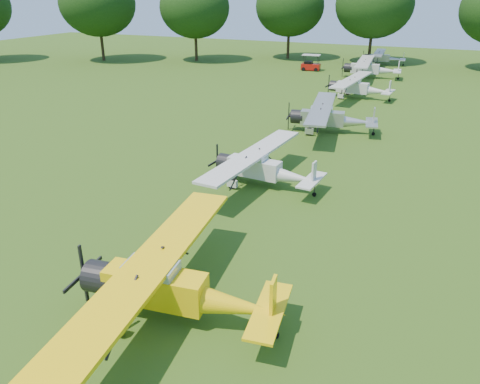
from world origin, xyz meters
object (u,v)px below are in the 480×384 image
at_px(aircraft_3, 262,166).
at_px(aircraft_5, 358,86).
at_px(aircraft_4, 329,116).
at_px(aircraft_7, 383,57).
at_px(aircraft_2, 170,285).
at_px(golf_cart, 310,65).
at_px(aircraft_6, 369,67).

bearing_deg(aircraft_3, aircraft_5, 93.56).
xyz_separation_m(aircraft_3, aircraft_4, (0.89, 12.11, 0.09)).
relative_size(aircraft_3, aircraft_7, 1.06).
bearing_deg(aircraft_3, aircraft_4, 90.73).
bearing_deg(aircraft_7, aircraft_2, -92.31).
relative_size(aircraft_4, golf_cart, 4.31).
bearing_deg(aircraft_4, aircraft_5, 81.93).
relative_size(aircraft_5, aircraft_7, 1.10).
bearing_deg(aircraft_2, aircraft_5, 84.20).
bearing_deg(aircraft_3, aircraft_7, 95.27).
height_order(aircraft_2, aircraft_3, aircraft_2).
distance_m(aircraft_2, aircraft_4, 24.22).
xyz_separation_m(aircraft_5, aircraft_6, (-0.85, 12.33, 0.09)).
height_order(aircraft_3, aircraft_6, aircraft_6).
xyz_separation_m(aircraft_2, aircraft_6, (-1.65, 49.72, -0.02)).
bearing_deg(golf_cart, aircraft_7, 43.90).
bearing_deg(golf_cart, aircraft_6, -22.44).
height_order(aircraft_3, aircraft_4, aircraft_4).
bearing_deg(aircraft_2, aircraft_7, 84.56).
relative_size(aircraft_2, aircraft_7, 1.21).
distance_m(aircraft_3, aircraft_6, 37.62).
height_order(aircraft_4, aircraft_6, aircraft_6).
bearing_deg(aircraft_5, golf_cart, 126.20).
relative_size(aircraft_6, aircraft_7, 1.19).
height_order(aircraft_3, aircraft_5, aircraft_5).
bearing_deg(aircraft_4, aircraft_3, -103.50).
distance_m(aircraft_6, aircraft_7, 11.90).
relative_size(aircraft_2, aircraft_6, 1.02).
relative_size(aircraft_5, golf_cart, 4.14).
height_order(aircraft_5, aircraft_6, aircraft_6).
relative_size(aircraft_4, aircraft_6, 0.97).
xyz_separation_m(aircraft_7, golf_cart, (-8.22, -9.19, -0.41)).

